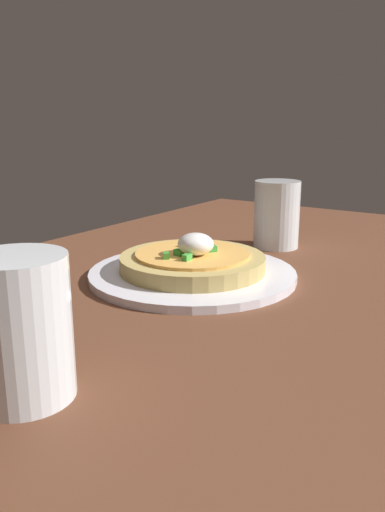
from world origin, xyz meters
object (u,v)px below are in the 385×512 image
(cup_near, at_px, (276,217))
(cup_far, at_px, (21,333))
(plate, at_px, (192,274))
(pizza, at_px, (193,261))

(cup_near, bearing_deg, cup_far, 4.75)
(plate, height_order, cup_far, cup_far)
(cup_near, xyz_separation_m, cup_far, (0.55, 0.05, 0.00))
(cup_near, relative_size, cup_far, 0.97)
(plate, relative_size, cup_near, 2.52)
(cup_near, distance_m, cup_far, 0.56)
(pizza, xyz_separation_m, cup_far, (0.33, 0.06, 0.03))
(plate, bearing_deg, cup_near, 175.27)
(plate, relative_size, cup_far, 2.46)
(plate, distance_m, cup_far, 0.34)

